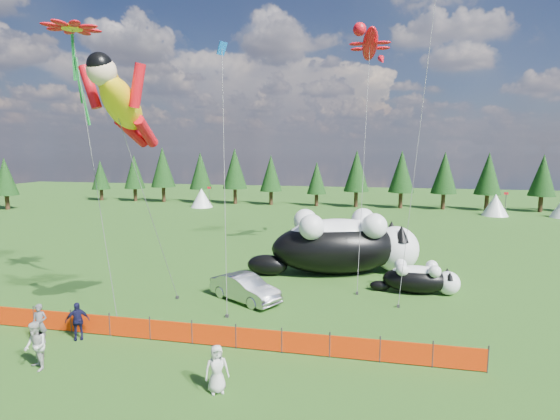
{
  "coord_description": "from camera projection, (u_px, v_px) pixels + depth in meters",
  "views": [
    {
      "loc": [
        6.52,
        -19.9,
        8.44
      ],
      "look_at": [
        1.44,
        4.0,
        5.04
      ],
      "focal_mm": 28.0,
      "sensor_mm": 36.0,
      "label": 1
    }
  ],
  "objects": [
    {
      "name": "car",
      "position": [
        245.0,
        288.0,
        24.46
      ],
      "size": [
        4.62,
        3.61,
        1.47
      ],
      "primitive_type": "imported",
      "rotation": [
        0.0,
        0.0,
        1.03
      ],
      "color": "#B8B8BD",
      "rests_on": "ground"
    },
    {
      "name": "diamond_kite_a",
      "position": [
        222.0,
        58.0,
        26.27
      ],
      "size": [
        2.55,
        6.72,
        15.86
      ],
      "color": "blue",
      "rests_on": "ground"
    },
    {
      "name": "superhero_kite",
      "position": [
        122.0,
        105.0,
        18.8
      ],
      "size": [
        5.15,
        7.58,
        12.91
      ],
      "color": "yellow",
      "rests_on": "ground"
    },
    {
      "name": "ground",
      "position": [
        235.0,
        320.0,
        21.79
      ],
      "size": [
        160.0,
        160.0,
        0.0
      ],
      "primitive_type": "plane",
      "color": "#0F3B0A",
      "rests_on": "ground"
    },
    {
      "name": "spectator_e",
      "position": [
        217.0,
        369.0,
        15.19
      ],
      "size": [
        1.0,
        0.89,
        1.72
      ],
      "primitive_type": "imported",
      "rotation": [
        0.0,
        0.0,
        0.51
      ],
      "color": "beige",
      "rests_on": "ground"
    },
    {
      "name": "safety_fence",
      "position": [
        214.0,
        335.0,
        18.81
      ],
      "size": [
        22.06,
        0.06,
        1.1
      ],
      "color": "#262626",
      "rests_on": "ground"
    },
    {
      "name": "cat_small",
      "position": [
        420.0,
        278.0,
        25.78
      ],
      "size": [
        5.18,
        1.9,
        1.87
      ],
      "rotation": [
        0.0,
        0.0,
        0.02
      ],
      "color": "black",
      "rests_on": "ground"
    },
    {
      "name": "festival_tents",
      "position": [
        406.0,
        203.0,
        58.08
      ],
      "size": [
        50.0,
        3.2,
        2.8
      ],
      "primitive_type": null,
      "color": "white",
      "rests_on": "ground"
    },
    {
      "name": "cat_large",
      "position": [
        344.0,
        244.0,
        29.84
      ],
      "size": [
        11.63,
        6.68,
        4.31
      ],
      "rotation": [
        0.0,
        0.0,
        0.31
      ],
      "color": "black",
      "rests_on": "ground"
    },
    {
      "name": "spectator_a",
      "position": [
        40.0,
        324.0,
        19.05
      ],
      "size": [
        0.72,
        0.55,
        1.77
      ],
      "primitive_type": "imported",
      "rotation": [
        0.0,
        0.0,
        0.2
      ],
      "color": "#545358",
      "rests_on": "ground"
    },
    {
      "name": "spectator_b",
      "position": [
        35.0,
        346.0,
        16.71
      ],
      "size": [
        1.08,
        0.98,
        1.91
      ],
      "primitive_type": "imported",
      "rotation": [
        0.0,
        0.0,
        -0.6
      ],
      "color": "beige",
      "rests_on": "ground"
    },
    {
      "name": "gecko_kite",
      "position": [
        370.0,
        44.0,
        31.98
      ],
      "size": [
        3.5,
        12.15,
        18.31
      ],
      "color": "red",
      "rests_on": "ground"
    },
    {
      "name": "spectator_c",
      "position": [
        77.0,
        321.0,
        19.46
      ],
      "size": [
        1.13,
        0.96,
        1.71
      ],
      "primitive_type": "imported",
      "rotation": [
        0.0,
        0.0,
        0.54
      ],
      "color": "#131233",
      "rests_on": "ground"
    },
    {
      "name": "flower_kite",
      "position": [
        72.0,
        31.0,
        22.05
      ],
      "size": [
        4.7,
        3.68,
        14.81
      ],
      "color": "red",
      "rests_on": "ground"
    },
    {
      "name": "tree_line",
      "position": [
        328.0,
        180.0,
        64.83
      ],
      "size": [
        90.0,
        4.0,
        8.0
      ],
      "primitive_type": null,
      "color": "black",
      "rests_on": "ground"
    }
  ]
}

